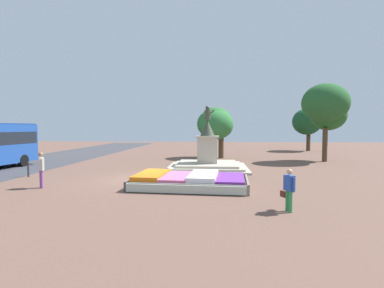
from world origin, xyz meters
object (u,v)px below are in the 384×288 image
(flower_planter, at_px, (189,181))
(pedestrian_crossing_plaza, at_px, (41,167))
(statue_monument, at_px, (207,158))
(pedestrian_with_handbag, at_px, (289,188))
(kerb_bollard_mid_b, at_px, (28,169))

(flower_planter, xyz_separation_m, pedestrian_crossing_plaza, (-7.23, -0.77, 0.74))
(statue_monument, bearing_deg, pedestrian_crossing_plaza, -136.88)
(flower_planter, relative_size, pedestrian_crossing_plaza, 3.34)
(statue_monument, distance_m, pedestrian_with_handbag, 11.29)
(pedestrian_with_handbag, xyz_separation_m, kerb_bollard_mid_b, (-13.78, 6.51, -0.36))
(flower_planter, height_order, statue_monument, statue_monument)
(statue_monument, height_order, kerb_bollard_mid_b, statue_monument)
(pedestrian_crossing_plaza, height_order, kerb_bollard_mid_b, pedestrian_crossing_plaza)
(statue_monument, relative_size, pedestrian_crossing_plaza, 3.21)
(flower_planter, bearing_deg, pedestrian_crossing_plaza, -173.90)
(flower_planter, height_order, pedestrian_crossing_plaza, pedestrian_crossing_plaza)
(statue_monument, height_order, pedestrian_with_handbag, statue_monument)
(statue_monument, xyz_separation_m, pedestrian_crossing_plaza, (-8.00, -7.49, 0.29))
(pedestrian_with_handbag, distance_m, pedestrian_crossing_plaza, 11.58)
(pedestrian_crossing_plaza, bearing_deg, flower_planter, 6.10)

